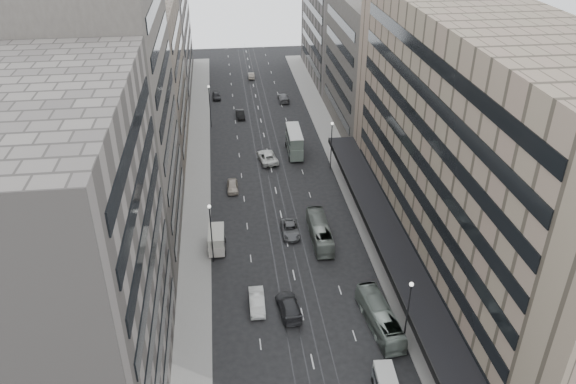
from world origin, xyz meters
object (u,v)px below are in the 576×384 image
panel_van (217,239)px  sedan_2 (290,230)px  bus_far (320,231)px  sedan_1 (257,302)px  double_decker (294,141)px  bus_near (380,317)px

panel_van → sedan_2: panel_van is taller
bus_far → panel_van: panel_van is taller
sedan_1 → panel_van: bearing=110.8°
bus_far → double_decker: bearing=-89.8°
double_decker → sedan_1: size_ratio=1.68×
bus_near → bus_far: bus_far is taller
bus_near → panel_van: panel_van is taller
bus_far → panel_van: 13.60m
bus_near → sedan_2: size_ratio=1.91×
sedan_1 → sedan_2: 15.19m
panel_van → double_decker: bearing=64.8°
panel_van → sedan_1: 12.52m
panel_van → bus_near: bearing=-42.1°
bus_near → double_decker: (-3.38, 43.39, 1.02)m
sedan_2 → sedan_1: bearing=-110.9°
panel_van → sedan_2: size_ratio=0.90×
bus_near → sedan_2: 20.21m
bus_far → sedan_2: size_ratio=1.92×
bus_far → bus_near: bearing=102.3°
double_decker → sedan_2: bearing=-97.6°
bus_far → sedan_1: (-9.29, -12.22, -0.56)m
bus_far → sedan_2: bearing=-26.6°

